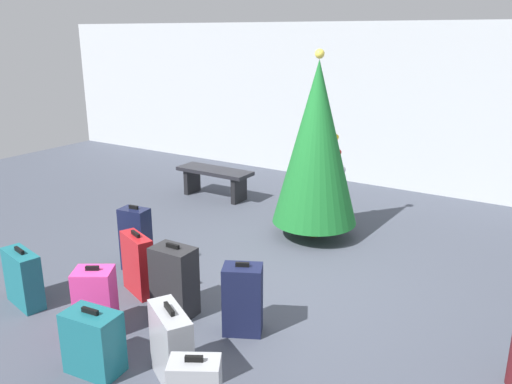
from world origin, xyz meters
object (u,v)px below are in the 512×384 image
at_px(suitcase_4, 136,239).
at_px(suitcase_7, 171,347).
at_px(holiday_tree, 317,144).
at_px(waiting_bench, 215,177).
at_px(suitcase_8, 243,299).
at_px(suitcase_3, 93,342).
at_px(suitcase_1, 96,301).
at_px(suitcase_6, 138,264).
at_px(suitcase_5, 23,278).
at_px(suitcase_0, 174,281).

height_order(suitcase_4, suitcase_7, suitcase_4).
distance_m(holiday_tree, suitcase_4, 2.54).
distance_m(waiting_bench, suitcase_8, 4.13).
bearing_deg(suitcase_3, suitcase_1, 136.79).
distance_m(holiday_tree, suitcase_6, 2.73).
relative_size(suitcase_3, suitcase_5, 0.93).
xyz_separation_m(waiting_bench, suitcase_4, (0.90, -2.71, 0.02)).
xyz_separation_m(suitcase_0, suitcase_8, (0.74, 0.08, -0.02)).
height_order(waiting_bench, suitcase_5, suitcase_5).
relative_size(waiting_bench, suitcase_4, 1.65).
relative_size(suitcase_3, suitcase_4, 0.73).
height_order(suitcase_4, suitcase_6, suitcase_4).
xyz_separation_m(holiday_tree, suitcase_8, (0.50, -2.46, -0.94)).
bearing_deg(suitcase_1, suitcase_4, 119.21).
distance_m(holiday_tree, suitcase_0, 2.71).
bearing_deg(suitcase_0, suitcase_6, 168.69).
height_order(suitcase_0, suitcase_6, suitcase_0).
relative_size(suitcase_5, suitcase_7, 0.92).
relative_size(holiday_tree, suitcase_8, 3.53).
bearing_deg(suitcase_4, suitcase_1, -60.79).
relative_size(holiday_tree, waiting_bench, 1.90).
relative_size(suitcase_3, suitcase_7, 0.86).
height_order(suitcase_6, suitcase_7, suitcase_6).
xyz_separation_m(suitcase_0, suitcase_3, (0.05, -1.04, -0.08)).
bearing_deg(suitcase_3, suitcase_4, 124.63).
relative_size(suitcase_4, suitcase_6, 1.14).
distance_m(suitcase_1, suitcase_5, 1.01).
relative_size(suitcase_1, suitcase_8, 0.95).
distance_m(waiting_bench, suitcase_1, 4.16).
height_order(suitcase_3, suitcase_4, suitcase_4).
bearing_deg(suitcase_7, suitcase_4, 141.92).
relative_size(suitcase_0, suitcase_6, 1.07).
height_order(suitcase_3, suitcase_5, suitcase_5).
bearing_deg(suitcase_7, suitcase_8, 85.51).
bearing_deg(suitcase_0, suitcase_4, 153.07).
bearing_deg(waiting_bench, suitcase_5, -82.16).
distance_m(suitcase_3, suitcase_5, 1.49).
distance_m(suitcase_4, suitcase_5, 1.26).
xyz_separation_m(suitcase_0, suitcase_1, (-0.38, -0.64, -0.04)).
xyz_separation_m(waiting_bench, suitcase_3, (1.98, -4.27, -0.09)).
bearing_deg(suitcase_6, suitcase_0, -11.31).
bearing_deg(suitcase_5, holiday_tree, 63.10).
distance_m(suitcase_3, suitcase_8, 1.32).
bearing_deg(holiday_tree, suitcase_6, -109.24).
bearing_deg(suitcase_4, suitcase_0, -26.93).
distance_m(suitcase_6, suitcase_8, 1.34).
xyz_separation_m(suitcase_7, suitcase_8, (0.07, 0.89, 0.02)).
bearing_deg(suitcase_6, suitcase_5, -134.65).
relative_size(suitcase_1, suitcase_3, 1.17).
bearing_deg(waiting_bench, suitcase_4, -71.58).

